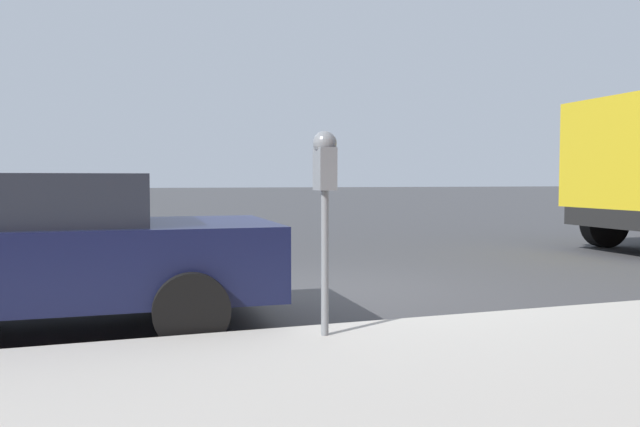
% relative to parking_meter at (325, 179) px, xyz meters
% --- Properties ---
extents(ground_plane, '(220.00, 220.00, 0.00)m').
position_rel_parking_meter_xyz_m(ground_plane, '(2.56, -0.86, -1.40)').
color(ground_plane, '#424244').
extents(parking_meter, '(0.21, 0.19, 1.63)m').
position_rel_parking_meter_xyz_m(parking_meter, '(0.00, 0.00, 0.00)').
color(parking_meter, gray).
rests_on(parking_meter, sidewalk).
extents(car_navy, '(2.22, 4.57, 1.46)m').
position_rel_parking_meter_xyz_m(car_navy, '(1.52, 2.41, -0.63)').
color(car_navy, '#14193D').
rests_on(car_navy, ground_plane).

